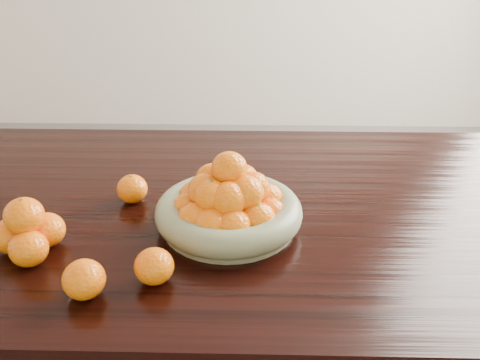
{
  "coord_description": "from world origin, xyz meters",
  "views": [
    {
      "loc": [
        -0.02,
        -1.16,
        1.41
      ],
      "look_at": [
        -0.04,
        -0.02,
        0.83
      ],
      "focal_mm": 40.0,
      "sensor_mm": 36.0,
      "label": 1
    }
  ],
  "objects_px": {
    "fruit_bowl": "(228,205)",
    "loose_orange_0": "(132,189)",
    "dining_table": "(257,235)",
    "orange_pyramid": "(28,232)"
  },
  "relations": [
    {
      "from": "dining_table",
      "to": "loose_orange_0",
      "type": "height_order",
      "value": "loose_orange_0"
    },
    {
      "from": "dining_table",
      "to": "fruit_bowl",
      "type": "height_order",
      "value": "fruit_bowl"
    },
    {
      "from": "dining_table",
      "to": "fruit_bowl",
      "type": "distance_m",
      "value": 0.19
    },
    {
      "from": "fruit_bowl",
      "to": "loose_orange_0",
      "type": "distance_m",
      "value": 0.27
    },
    {
      "from": "dining_table",
      "to": "orange_pyramid",
      "type": "xyz_separation_m",
      "value": [
        -0.49,
        -0.22,
        0.14
      ]
    },
    {
      "from": "fruit_bowl",
      "to": "loose_orange_0",
      "type": "bearing_deg",
      "value": 155.26
    },
    {
      "from": "dining_table",
      "to": "fruit_bowl",
      "type": "xyz_separation_m",
      "value": [
        -0.07,
        -0.1,
        0.15
      ]
    },
    {
      "from": "orange_pyramid",
      "to": "dining_table",
      "type": "bearing_deg",
      "value": 24.17
    },
    {
      "from": "orange_pyramid",
      "to": "loose_orange_0",
      "type": "height_order",
      "value": "orange_pyramid"
    },
    {
      "from": "orange_pyramid",
      "to": "fruit_bowl",
      "type": "bearing_deg",
      "value": 15.62
    }
  ]
}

